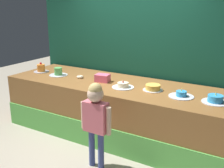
{
  "coord_description": "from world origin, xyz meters",
  "views": [
    {
      "loc": [
        2.2,
        -3.16,
        2.18
      ],
      "look_at": [
        0.09,
        0.37,
        0.97
      ],
      "focal_mm": 44.27,
      "sensor_mm": 36.0,
      "label": 1
    }
  ],
  "objects_px": {
    "donut": "(80,77)",
    "cake_center_right": "(153,88)",
    "cake_far_left": "(41,69)",
    "cake_left": "(58,72)",
    "child_figure": "(96,114)",
    "cake_right": "(181,95)",
    "pink_box": "(103,78)",
    "cake_center_left": "(123,86)",
    "cake_far_right": "(215,99)"
  },
  "relations": [
    {
      "from": "pink_box",
      "to": "cake_far_left",
      "type": "bearing_deg",
      "value": -178.58
    },
    {
      "from": "cake_far_left",
      "to": "pink_box",
      "type": "bearing_deg",
      "value": 1.42
    },
    {
      "from": "cake_left",
      "to": "cake_center_right",
      "type": "relative_size",
      "value": 1.11
    },
    {
      "from": "pink_box",
      "to": "cake_right",
      "type": "distance_m",
      "value": 1.38
    },
    {
      "from": "pink_box",
      "to": "cake_left",
      "type": "distance_m",
      "value": 0.92
    },
    {
      "from": "cake_right",
      "to": "cake_far_right",
      "type": "bearing_deg",
      "value": 0.22
    },
    {
      "from": "cake_center_left",
      "to": "cake_center_right",
      "type": "relative_size",
      "value": 1.15
    },
    {
      "from": "pink_box",
      "to": "cake_left",
      "type": "xyz_separation_m",
      "value": [
        -0.92,
        -0.06,
        -0.01
      ]
    },
    {
      "from": "cake_center_left",
      "to": "cake_far_right",
      "type": "xyz_separation_m",
      "value": [
        1.38,
        0.04,
        0.01
      ]
    },
    {
      "from": "cake_center_right",
      "to": "cake_far_right",
      "type": "bearing_deg",
      "value": -4.25
    },
    {
      "from": "child_figure",
      "to": "cake_far_left",
      "type": "relative_size",
      "value": 4.22
    },
    {
      "from": "cake_left",
      "to": "cake_right",
      "type": "xyz_separation_m",
      "value": [
        2.3,
        -0.02,
        -0.03
      ]
    },
    {
      "from": "cake_far_right",
      "to": "cake_center_left",
      "type": "bearing_deg",
      "value": -178.48
    },
    {
      "from": "donut",
      "to": "cake_far_left",
      "type": "relative_size",
      "value": 0.41
    },
    {
      "from": "pink_box",
      "to": "cake_far_right",
      "type": "relative_size",
      "value": 0.64
    },
    {
      "from": "child_figure",
      "to": "cake_center_right",
      "type": "bearing_deg",
      "value": 68.05
    },
    {
      "from": "child_figure",
      "to": "cake_far_left",
      "type": "xyz_separation_m",
      "value": [
        -1.9,
        0.95,
        0.19
      ]
    },
    {
      "from": "cake_center_left",
      "to": "cake_far_right",
      "type": "height_order",
      "value": "cake_far_right"
    },
    {
      "from": "pink_box",
      "to": "donut",
      "type": "relative_size",
      "value": 1.92
    },
    {
      "from": "pink_box",
      "to": "cake_center_right",
      "type": "xyz_separation_m",
      "value": [
        0.92,
        -0.02,
        -0.02
      ]
    },
    {
      "from": "cake_center_right",
      "to": "cake_far_right",
      "type": "distance_m",
      "value": 0.92
    },
    {
      "from": "cake_right",
      "to": "cake_far_right",
      "type": "distance_m",
      "value": 0.46
    },
    {
      "from": "donut",
      "to": "cake_center_right",
      "type": "height_order",
      "value": "cake_center_right"
    },
    {
      "from": "cake_far_left",
      "to": "cake_center_left",
      "type": "distance_m",
      "value": 1.84
    },
    {
      "from": "cake_right",
      "to": "donut",
      "type": "bearing_deg",
      "value": 177.89
    },
    {
      "from": "donut",
      "to": "cake_center_left",
      "type": "relative_size",
      "value": 0.34
    },
    {
      "from": "cake_far_left",
      "to": "cake_left",
      "type": "xyz_separation_m",
      "value": [
        0.46,
        -0.03,
        -0.01
      ]
    },
    {
      "from": "pink_box",
      "to": "cake_far_left",
      "type": "height_order",
      "value": "cake_far_left"
    },
    {
      "from": "cake_far_left",
      "to": "cake_center_right",
      "type": "relative_size",
      "value": 0.94
    },
    {
      "from": "donut",
      "to": "cake_right",
      "type": "distance_m",
      "value": 1.84
    },
    {
      "from": "donut",
      "to": "cake_right",
      "type": "height_order",
      "value": "cake_right"
    },
    {
      "from": "cake_far_left",
      "to": "cake_left",
      "type": "bearing_deg",
      "value": -3.85
    },
    {
      "from": "cake_left",
      "to": "child_figure",
      "type": "bearing_deg",
      "value": -32.52
    },
    {
      "from": "cake_center_right",
      "to": "cake_right",
      "type": "xyz_separation_m",
      "value": [
        0.46,
        -0.07,
        -0.01
      ]
    },
    {
      "from": "cake_left",
      "to": "cake_center_right",
      "type": "distance_m",
      "value": 1.84
    },
    {
      "from": "child_figure",
      "to": "cake_center_left",
      "type": "xyz_separation_m",
      "value": [
        -0.07,
        0.86,
        0.16
      ]
    },
    {
      "from": "cake_left",
      "to": "cake_right",
      "type": "height_order",
      "value": "cake_left"
    },
    {
      "from": "child_figure",
      "to": "donut",
      "type": "xyz_separation_m",
      "value": [
        -0.99,
        0.97,
        0.15
      ]
    },
    {
      "from": "child_figure",
      "to": "cake_far_right",
      "type": "bearing_deg",
      "value": 34.54
    },
    {
      "from": "donut",
      "to": "cake_left",
      "type": "distance_m",
      "value": 0.46
    },
    {
      "from": "donut",
      "to": "cake_center_right",
      "type": "relative_size",
      "value": 0.39
    },
    {
      "from": "child_figure",
      "to": "cake_left",
      "type": "bearing_deg",
      "value": 147.48
    },
    {
      "from": "cake_center_right",
      "to": "cake_center_left",
      "type": "bearing_deg",
      "value": -167.14
    },
    {
      "from": "cake_far_right",
      "to": "cake_left",
      "type": "bearing_deg",
      "value": 179.56
    },
    {
      "from": "donut",
      "to": "cake_far_right",
      "type": "height_order",
      "value": "cake_far_right"
    },
    {
      "from": "donut",
      "to": "cake_far_right",
      "type": "xyz_separation_m",
      "value": [
        2.3,
        -0.07,
        0.02
      ]
    },
    {
      "from": "cake_far_left",
      "to": "cake_right",
      "type": "bearing_deg",
      "value": -1.12
    },
    {
      "from": "cake_far_left",
      "to": "cake_right",
      "type": "relative_size",
      "value": 0.8
    },
    {
      "from": "child_figure",
      "to": "cake_center_left",
      "type": "distance_m",
      "value": 0.88
    },
    {
      "from": "cake_center_left",
      "to": "cake_center_right",
      "type": "height_order",
      "value": "cake_center_left"
    }
  ]
}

